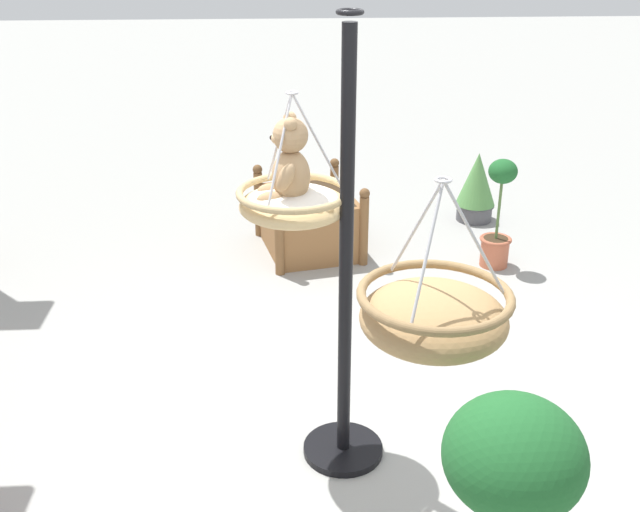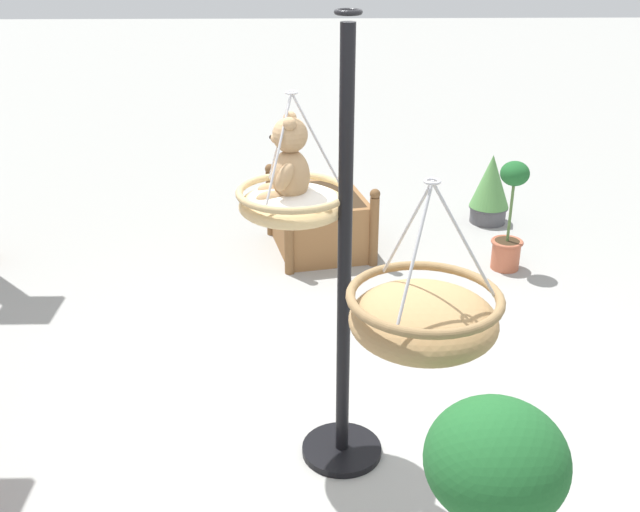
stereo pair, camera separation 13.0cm
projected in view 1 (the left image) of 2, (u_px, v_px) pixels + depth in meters
ground_plane at (335, 426)px, 4.33m from camera, size 40.00×40.00×0.00m
display_pole_central at (345, 340)px, 3.82m from camera, size 0.44×0.44×2.35m
hanging_basket_with_teddy at (294, 202)px, 3.66m from camera, size 0.57×0.57×0.64m
teddy_bear at (288, 166)px, 3.58m from camera, size 0.30×0.27×0.44m
hanging_basket_left_high at (434, 315)px, 2.76m from camera, size 0.58×0.58×0.66m
wooden_planter_box at (309, 220)px, 6.56m from camera, size 1.10×0.98×0.69m
potted_plant_flowering_red at (476, 187)px, 7.19m from camera, size 0.38×0.38×0.68m
potted_plant_bushy_green at (498, 220)px, 6.19m from camera, size 0.27×0.27×0.94m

